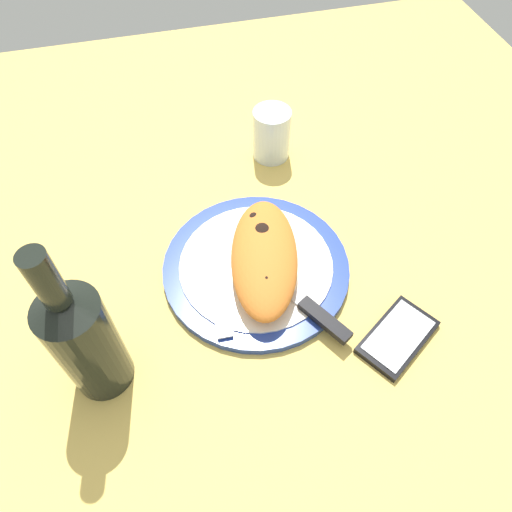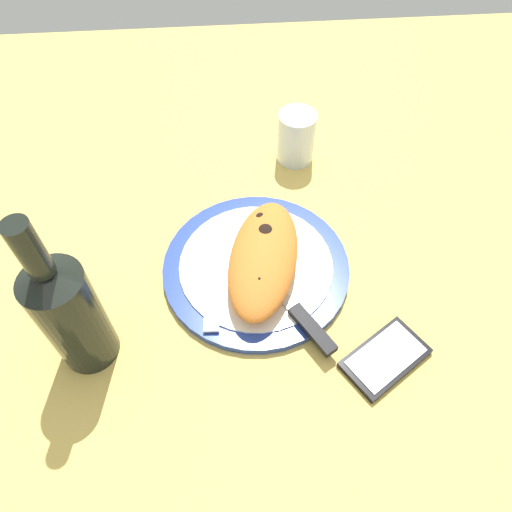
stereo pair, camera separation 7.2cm
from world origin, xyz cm
name	(u,v)px [view 1 (the left image)]	position (x,y,z in cm)	size (l,w,h in cm)	color
ground_plane	(256,275)	(0.00, 0.00, -1.50)	(150.00, 150.00, 3.00)	#DBB756
plate	(256,267)	(0.00, 0.00, 0.77)	(28.98, 28.98, 1.63)	#233D99
calzone	(264,257)	(0.88, 1.05, 4.23)	(23.94, 15.08, 5.18)	orange
fork	(218,296)	(4.36, -6.84, 1.83)	(17.23, 2.54, 0.40)	silver
knife	(306,305)	(9.26, 5.09, 2.10)	(20.57, 13.12, 1.20)	silver
smartphone	(398,337)	(16.57, 16.50, 0.56)	(12.09, 13.62, 1.16)	black
water_glass	(271,137)	(-25.29, 9.42, 4.15)	(6.87, 6.87, 9.65)	silver
wine_bottle	(84,339)	(11.59, -24.05, 10.40)	(7.68, 7.68, 27.08)	black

